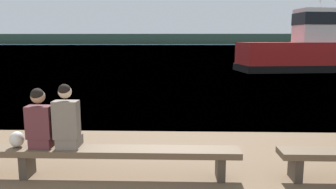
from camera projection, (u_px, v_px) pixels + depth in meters
The scene contains 7 objects.
water_surface at pixel (173, 46), 126.08m from camera, with size 240.00×240.00×0.00m, color teal.
far_shoreline at pixel (175, 39), 196.30m from camera, with size 600.00×12.00×5.97m, color #2D3D2D.
bench_main at pixel (26, 153), 5.09m from camera, with size 6.63×0.40×0.47m.
person_left at pixel (40, 121), 5.01m from camera, with size 0.37×0.40×0.94m.
person_right at pixel (67, 120), 4.99m from camera, with size 0.37×0.40×1.00m.
shopping_bag at pixel (17, 139), 5.08m from camera, with size 0.21×0.23×0.25m.
tugboat_red at pixel (316, 52), 22.84m from camera, with size 10.96×4.63×7.65m.
Camera 1 is at (2.10, -1.77, 2.11)m, focal length 35.00 mm.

